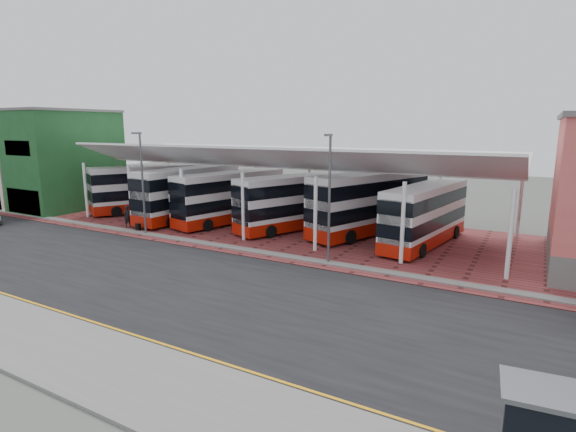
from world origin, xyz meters
name	(u,v)px	position (x,y,z in m)	size (l,w,h in m)	color
ground	(245,289)	(0.00, 0.00, 0.00)	(140.00, 140.00, 0.00)	#4B4E48
road	(234,295)	(0.00, -1.00, 0.01)	(120.00, 14.00, 0.02)	black
forecourt	(365,240)	(2.00, 13.00, 0.03)	(72.00, 16.00, 0.06)	brown
sidewalk	(102,365)	(0.00, -9.00, 0.07)	(120.00, 4.00, 0.14)	slate
north_kerb	(299,259)	(0.00, 6.20, 0.07)	(120.00, 0.80, 0.14)	slate
yellow_line_near	(144,343)	(0.00, -7.00, 0.03)	(120.00, 0.12, 0.01)	#F8A311
yellow_line_far	(150,340)	(0.00, -6.70, 0.03)	(120.00, 0.12, 0.01)	#F8A311
canopy	(280,159)	(-6.00, 13.94, 5.80)	(37.00, 11.63, 7.07)	white
shop_green	(67,160)	(-30.00, 10.97, 5.12)	(6.40, 10.20, 10.22)	#205828
shop_cream	(30,158)	(-36.50, 10.97, 5.12)	(6.40, 10.20, 10.22)	beige
lamp_west	(142,180)	(-14.00, 6.27, 4.36)	(0.16, 0.90, 8.07)	#515359
lamp_east	(329,195)	(2.00, 6.27, 4.36)	(0.16, 0.90, 8.07)	#515359
bus_0	(149,189)	(-21.05, 13.58, 2.34)	(7.58, 11.02, 4.60)	silver
bus_1	(189,193)	(-15.06, 12.77, 2.41)	(3.30, 11.61, 4.74)	silver
bus_2	(230,198)	(-10.65, 13.14, 2.30)	(5.08, 11.21, 4.50)	silver
bus_3	(296,203)	(-4.37, 13.74, 2.30)	(6.53, 11.06, 4.51)	silver
bus_4	(370,204)	(1.51, 15.24, 2.48)	(6.59, 12.05, 4.88)	silver
bus_5	(425,215)	(6.19, 13.83, 2.22)	(3.99, 10.78, 4.34)	silver
pedestrian	(128,217)	(-17.08, 7.28, 0.98)	(0.67, 0.44, 1.85)	black
suitcase	(138,227)	(-15.23, 6.65, 0.38)	(0.38, 0.27, 0.65)	black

